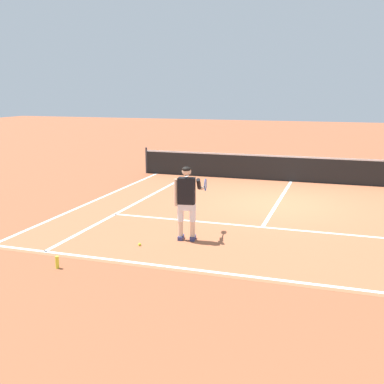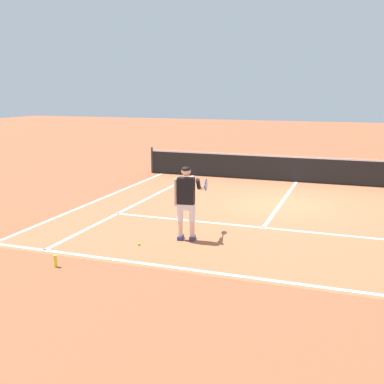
{
  "view_description": "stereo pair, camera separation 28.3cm",
  "coord_description": "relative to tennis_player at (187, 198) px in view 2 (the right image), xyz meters",
  "views": [
    {
      "loc": [
        1.83,
        -14.02,
        3.37
      ],
      "look_at": [
        -1.49,
        -3.85,
        1.05
      ],
      "focal_mm": 43.9,
      "sensor_mm": 36.0,
      "label": 1
    },
    {
      "loc": [
        2.1,
        -13.93,
        3.37
      ],
      "look_at": [
        -1.49,
        -3.85,
        1.05
      ],
      "focal_mm": 43.9,
      "sensor_mm": 36.0,
      "label": 2
    }
  ],
  "objects": [
    {
      "name": "water_bottle",
      "position": [
        -1.82,
        -2.46,
        -0.87
      ],
      "size": [
        0.07,
        0.07,
        0.24
      ],
      "primitive_type": "cylinder",
      "color": "yellow",
      "rests_on": "ground"
    },
    {
      "name": "line_service",
      "position": [
        1.48,
        1.53,
        -0.99
      ],
      "size": [
        8.23,
        0.1,
        0.01
      ],
      "primitive_type": "cube",
      "color": "white",
      "rests_on": "ground"
    },
    {
      "name": "line_baseline",
      "position": [
        1.48,
        -1.72,
        -0.99
      ],
      "size": [
        10.98,
        0.1,
        0.01
      ],
      "primitive_type": "cube",
      "color": "white",
      "rests_on": "ground"
    },
    {
      "name": "ground_plane",
      "position": [
        1.48,
        4.22,
        -0.99
      ],
      "size": [
        80.0,
        80.0,
        0.0
      ],
      "primitive_type": "plane",
      "color": "#9E5133"
    },
    {
      "name": "tennis_player",
      "position": [
        0.0,
        0.0,
        0.0
      ],
      "size": [
        0.6,
        1.18,
        1.71
      ],
      "color": "navy",
      "rests_on": "ground"
    },
    {
      "name": "tennis_net",
      "position": [
        1.48,
        7.93,
        -0.49
      ],
      "size": [
        11.96,
        0.08,
        1.07
      ],
      "color": "#333338",
      "rests_on": "ground"
    },
    {
      "name": "line_doubles_left",
      "position": [
        -4.01,
        3.11,
        -0.99
      ],
      "size": [
        0.1,
        9.66,
        0.01
      ],
      "primitive_type": "cube",
      "color": "white",
      "rests_on": "ground"
    },
    {
      "name": "court_inner_surface",
      "position": [
        1.48,
        3.11,
        -0.99
      ],
      "size": [
        10.98,
        10.06,
        0.0
      ],
      "primitive_type": "cube",
      "color": "#B2603D",
      "rests_on": "ground"
    },
    {
      "name": "tennis_ball_near_feet",
      "position": [
        -0.86,
        -0.74,
        -0.96
      ],
      "size": [
        0.07,
        0.07,
        0.07
      ],
      "primitive_type": "sphere",
      "color": "#CCE02D",
      "rests_on": "ground"
    },
    {
      "name": "line_centre_service",
      "position": [
        1.48,
        4.73,
        -0.99
      ],
      "size": [
        0.1,
        6.4,
        0.01
      ],
      "primitive_type": "cube",
      "color": "white",
      "rests_on": "ground"
    },
    {
      "name": "line_singles_left",
      "position": [
        -2.63,
        3.11,
        -0.99
      ],
      "size": [
        0.1,
        9.66,
        0.01
      ],
      "primitive_type": "cube",
      "color": "white",
      "rests_on": "ground"
    }
  ]
}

